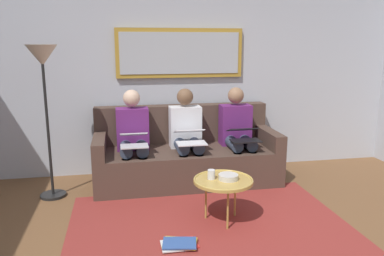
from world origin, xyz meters
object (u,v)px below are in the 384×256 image
(person_middle, at_px, (187,133))
(person_right, at_px, (133,136))
(cup, at_px, (211,174))
(magazine_stack, at_px, (179,244))
(laptop_white, at_px, (190,136))
(laptop_silver, at_px, (134,139))
(person_left, at_px, (237,131))
(couch, at_px, (186,155))
(coffee_table, at_px, (223,181))
(framed_mirror, at_px, (180,53))
(standing_lamp, at_px, (43,73))
(laptop_black, at_px, (244,134))
(bowl, at_px, (228,177))

(person_middle, height_order, person_right, same)
(cup, xyz_separation_m, magazine_stack, (0.38, 0.43, -0.44))
(person_middle, height_order, laptop_white, person_middle)
(laptop_white, bearing_deg, laptop_silver, 0.54)
(person_left, distance_m, laptop_silver, 1.30)
(laptop_silver, bearing_deg, couch, -153.86)
(couch, bearing_deg, coffee_table, 96.84)
(person_left, bearing_deg, person_middle, 0.00)
(framed_mirror, bearing_deg, standing_lamp, 22.94)
(coffee_table, xyz_separation_m, person_middle, (0.15, -1.15, 0.20))
(couch, height_order, coffee_table, couch)
(laptop_black, distance_m, person_middle, 0.69)
(person_middle, bearing_deg, magazine_stack, 77.69)
(person_left, xyz_separation_m, standing_lamp, (2.19, 0.20, 0.76))
(couch, distance_m, standing_lamp, 1.90)
(framed_mirror, height_order, magazine_stack, framed_mirror)
(magazine_stack, bearing_deg, person_right, -78.85)
(cup, bearing_deg, person_left, -118.43)
(cup, height_order, laptop_white, laptop_white)
(person_left, xyz_separation_m, person_right, (1.28, 0.00, 0.00))
(couch, xyz_separation_m, laptop_white, (0.00, 0.31, 0.32))
(framed_mirror, relative_size, laptop_black, 4.77)
(couch, bearing_deg, framed_mirror, -90.00)
(laptop_silver, distance_m, magazine_stack, 1.46)
(coffee_table, distance_m, bowl, 0.06)
(standing_lamp, bearing_deg, cup, 150.17)
(couch, xyz_separation_m, person_middle, (0.00, 0.07, 0.30))
(magazine_stack, bearing_deg, bowl, -143.77)
(bowl, bearing_deg, laptop_white, -78.07)
(framed_mirror, relative_size, person_right, 1.42)
(person_middle, xyz_separation_m, magazine_stack, (0.34, 1.54, -0.58))
(person_left, distance_m, laptop_white, 0.68)
(laptop_black, xyz_separation_m, laptop_silver, (1.28, -0.00, -0.00))
(couch, distance_m, framed_mirror, 1.30)
(couch, relative_size, framed_mirror, 1.36)
(couch, bearing_deg, laptop_black, 153.85)
(laptop_white, bearing_deg, person_middle, -90.00)
(coffee_table, bearing_deg, cup, -19.99)
(bowl, distance_m, person_right, 1.43)
(person_middle, xyz_separation_m, laptop_white, (0.00, 0.24, 0.02))
(person_left, relative_size, laptop_silver, 3.42)
(cup, bearing_deg, laptop_white, -87.42)
(couch, height_order, bowl, couch)
(laptop_silver, bearing_deg, person_middle, -159.02)
(bowl, xyz_separation_m, standing_lamp, (1.74, -0.95, 0.93))
(framed_mirror, height_order, person_middle, framed_mirror)
(laptop_black, height_order, person_right, person_right)
(framed_mirror, distance_m, bowl, 1.96)
(laptop_white, bearing_deg, person_right, -20.51)
(coffee_table, height_order, bowl, bowl)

